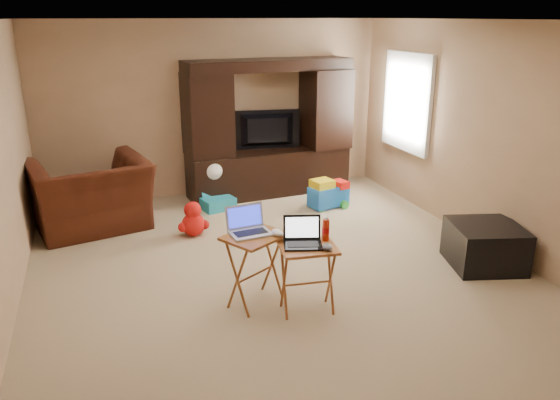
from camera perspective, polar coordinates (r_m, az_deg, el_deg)
name	(u,v)px	position (r m, az deg, el deg)	size (l,w,h in m)	color
floor	(274,265)	(5.89, -0.64, -6.80)	(5.50, 5.50, 0.00)	#C6B289
ceiling	(273,20)	(5.31, -0.74, 18.33)	(5.50, 5.50, 0.00)	silver
wall_back	(214,109)	(8.07, -6.91, 9.41)	(5.00, 5.00, 0.00)	tan
wall_front	(431,263)	(3.11, 15.53, -6.40)	(5.00, 5.00, 0.00)	tan
wall_right	(482,135)	(6.67, 20.31, 6.43)	(5.50, 5.50, 0.00)	tan
window_pane	(408,102)	(7.87, 13.25, 9.93)	(1.20, 1.20, 0.00)	white
window_frame	(407,102)	(7.86, 13.13, 9.92)	(0.06, 1.14, 1.34)	white
entertainment_center	(269,128)	(7.99, -1.19, 7.49)	(2.40, 0.60, 1.96)	black
television	(268,131)	(8.04, -1.29, 7.27)	(1.00, 0.13, 0.57)	black
recliner	(91,195)	(7.11, -19.15, 0.49)	(1.34, 1.17, 0.87)	#481A0F
child_rocker	(216,189)	(7.53, -6.73, 1.20)	(0.43, 0.49, 0.57)	teal
plush_toy	(193,219)	(6.65, -9.08, -1.93)	(0.39, 0.33, 0.44)	red
push_toy	(328,193)	(7.59, 5.09, 0.76)	(0.55, 0.39, 0.41)	blue
ottoman	(485,245)	(6.19, 20.63, -4.47)	(0.70, 0.70, 0.45)	black
tray_table_left	(255,270)	(5.01, -2.59, -7.29)	(0.52, 0.42, 0.68)	#A05926
tray_table_right	(307,279)	(4.90, 2.89, -8.25)	(0.49, 0.39, 0.63)	#A16027
laptop_left	(250,222)	(4.85, -3.11, -2.30)	(0.36, 0.29, 0.24)	#B2B2B6
laptop_right	(303,233)	(4.72, 2.43, -3.50)	(0.33, 0.27, 0.24)	black
mouse_left	(277,232)	(4.85, -0.27, -3.41)	(0.09, 0.14, 0.06)	white
mouse_right	(327,247)	(4.70, 4.98, -4.91)	(0.08, 0.13, 0.05)	#3E3E43
water_bottle	(326,230)	(4.87, 4.81, -3.14)	(0.06, 0.06, 0.19)	red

